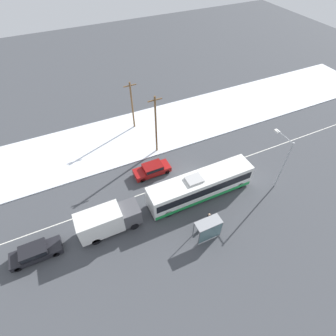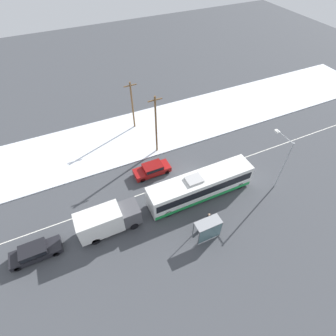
{
  "view_description": "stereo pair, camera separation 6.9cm",
  "coord_description": "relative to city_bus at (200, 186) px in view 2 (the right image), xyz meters",
  "views": [
    {
      "loc": [
        -11.46,
        -18.57,
        24.37
      ],
      "look_at": [
        -2.19,
        1.33,
        1.4
      ],
      "focal_mm": 28.0,
      "sensor_mm": 36.0,
      "label": 1
    },
    {
      "loc": [
        -11.4,
        -18.6,
        24.37
      ],
      "look_at": [
        -2.19,
        1.33,
        1.4
      ],
      "focal_mm": 28.0,
      "sensor_mm": 36.0,
      "label": 2
    }
  ],
  "objects": [
    {
      "name": "box_truck",
      "position": [
        -10.79,
        -0.02,
        0.09
      ],
      "size": [
        6.35,
        2.3,
        3.09
      ],
      "color": "silver",
      "rests_on": "ground_plane"
    },
    {
      "name": "lane_marking_center",
      "position": [
        0.13,
        2.93,
        -1.6
      ],
      "size": [
        60.0,
        0.12,
        0.0
      ],
      "color": "silver",
      "rests_on": "ground_plane"
    },
    {
      "name": "pedestrian_at_stop",
      "position": [
        -1.04,
        -3.67,
        -0.62
      ],
      "size": [
        0.57,
        0.26,
        1.6
      ],
      "color": "#23232D",
      "rests_on": "ground_plane"
    },
    {
      "name": "sedan_car",
      "position": [
        -3.66,
        5.45,
        -0.81
      ],
      "size": [
        4.57,
        1.8,
        1.44
      ],
      "rotation": [
        0.0,
        0.0,
        3.14
      ],
      "color": "maroon",
      "rests_on": "ground_plane"
    },
    {
      "name": "ground_plane",
      "position": [
        0.13,
        2.93,
        -1.6
      ],
      "size": [
        120.0,
        120.0,
        0.0
      ],
      "primitive_type": "plane",
      "color": "#424449"
    },
    {
      "name": "utility_pole_roadside",
      "position": [
        -1.48,
        9.09,
        2.81
      ],
      "size": [
        1.8,
        0.24,
        8.44
      ],
      "color": "brown",
      "rests_on": "ground_plane"
    },
    {
      "name": "parked_car_near_truck",
      "position": [
        -18.03,
        0.12,
        -0.82
      ],
      "size": [
        4.75,
        1.8,
        1.42
      ],
      "color": "black",
      "rests_on": "ground_plane"
    },
    {
      "name": "streetlamp",
      "position": [
        8.86,
        -2.12,
        2.82
      ],
      "size": [
        0.36,
        2.78,
        6.89
      ],
      "color": "#9EA3A8",
      "rests_on": "ground_plane"
    },
    {
      "name": "utility_pole_snowlot",
      "position": [
        -2.45,
        15.41,
        2.25
      ],
      "size": [
        1.8,
        0.24,
        7.34
      ],
      "color": "brown",
      "rests_on": "ground_plane"
    },
    {
      "name": "snow_lot",
      "position": [
        0.13,
        13.62,
        -1.54
      ],
      "size": [
        80.0,
        10.73,
        0.12
      ],
      "color": "silver",
      "rests_on": "ground_plane"
    },
    {
      "name": "bus_shelter",
      "position": [
        -1.97,
        -5.17,
        0.07
      ],
      "size": [
        2.64,
        1.2,
        2.4
      ],
      "color": "gray",
      "rests_on": "ground_plane"
    },
    {
      "name": "city_bus",
      "position": [
        0.0,
        0.0,
        0.0
      ],
      "size": [
        12.36,
        2.57,
        3.28
      ],
      "color": "white",
      "rests_on": "ground_plane"
    }
  ]
}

